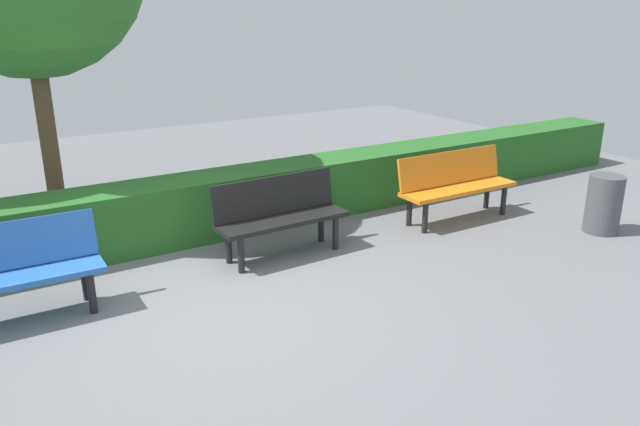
# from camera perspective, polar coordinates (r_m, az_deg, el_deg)

# --- Properties ---
(ground_plane) EXTENTS (17.22, 17.22, 0.00)m
(ground_plane) POSITION_cam_1_polar(r_m,az_deg,el_deg) (5.87, -10.14, -8.12)
(ground_plane) COLOR slate
(bench_orange) EXTENTS (1.64, 0.48, 0.86)m
(bench_orange) POSITION_cam_1_polar(r_m,az_deg,el_deg) (8.00, 12.51, 2.81)
(bench_orange) COLOR orange
(bench_orange) RESTS_ON ground_plane
(bench_black) EXTENTS (1.49, 0.49, 0.86)m
(bench_black) POSITION_cam_1_polar(r_m,az_deg,el_deg) (6.68, -3.78, 0.02)
(bench_black) COLOR black
(bench_black) RESTS_ON ground_plane
(bench_blue) EXTENTS (1.36, 0.49, 0.86)m
(bench_blue) POSITION_cam_1_polar(r_m,az_deg,el_deg) (5.92, -26.26, -4.58)
(bench_blue) COLOR blue
(bench_blue) RESTS_ON ground_plane
(hedge_row) EXTENTS (13.22, 0.66, 0.73)m
(hedge_row) POSITION_cam_1_polar(r_m,az_deg,el_deg) (7.57, -7.17, 1.26)
(hedge_row) COLOR #266023
(hedge_row) RESTS_ON ground_plane
(trash_bin) EXTENTS (0.41, 0.41, 0.71)m
(trash_bin) POSITION_cam_1_polar(r_m,az_deg,el_deg) (8.13, 24.96, 0.76)
(trash_bin) COLOR #4C4C51
(trash_bin) RESTS_ON ground_plane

